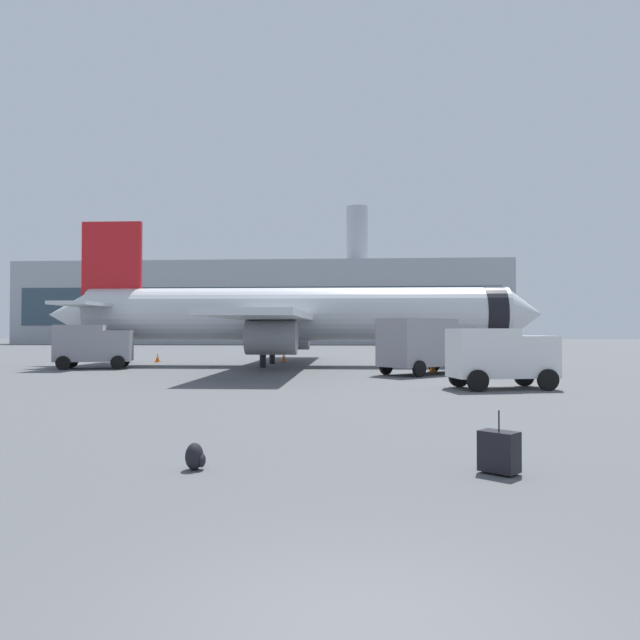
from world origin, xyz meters
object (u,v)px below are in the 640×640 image
safety_cone_near (158,358)px  rolling_suitcase (499,451)px  safety_cone_mid (432,366)px  fuel_truck (426,344)px  airplane_at_gate (292,315)px  traveller_backpack (195,457)px  cargo_van (500,355)px  safety_cone_far (284,357)px  service_truck (93,344)px

safety_cone_near → rolling_suitcase: bearing=-63.4°
safety_cone_mid → fuel_truck: bearing=-106.5°
airplane_at_gate → traveller_backpack: (1.94, -32.88, -3.42)m
safety_cone_mid → airplane_at_gate: bearing=146.7°
cargo_van → safety_cone_mid: 10.99m
safety_cone_near → cargo_van: bearing=-43.9°
airplane_at_gate → fuel_truck: (8.68, -8.07, -1.88)m
safety_cone_mid → safety_cone_near: bearing=152.7°
rolling_suitcase → fuel_truck: bearing=86.8°
airplane_at_gate → safety_cone_far: bearing=102.8°
airplane_at_gate → cargo_van: bearing=-57.1°
safety_cone_near → safety_cone_mid: (20.71, -10.71, 0.03)m
airplane_at_gate → rolling_suitcase: airplane_at_gate is taller
safety_cone_far → rolling_suitcase: 39.80m
airplane_at_gate → service_truck: size_ratio=6.87×
safety_cone_near → safety_cone_mid: 23.31m
airplane_at_gate → cargo_van: size_ratio=7.55×
safety_cone_mid → rolling_suitcase: (-1.98, -26.76, 0.00)m
airplane_at_gate → safety_cone_far: (-1.37, 6.01, -3.29)m
service_truck → cargo_van: 26.87m
airplane_at_gate → fuel_truck: size_ratio=5.93×
fuel_truck → safety_cone_far: bearing=125.5°
safety_cone_far → rolling_suitcase: size_ratio=0.67×
rolling_suitcase → traveller_backpack: bearing=-179.6°
service_truck → safety_cone_near: (1.37, 8.89, -1.25)m
safety_cone_far → traveller_backpack: (3.31, -38.89, -0.13)m
cargo_van → traveller_backpack: cargo_van is taller
safety_cone_near → safety_cone_mid: size_ratio=0.92×
airplane_at_gate → service_truck: airplane_at_gate is taller
cargo_van → rolling_suitcase: cargo_van is taller
fuel_truck → rolling_suitcase: 24.84m
service_truck → cargo_van: size_ratio=1.10×
service_truck → traveller_backpack: bearing=-62.7°
service_truck → safety_cone_far: 15.42m
safety_cone_mid → rolling_suitcase: size_ratio=0.71×
safety_cone_near → safety_cone_far: 10.16m
service_truck → traveller_backpack: size_ratio=10.81×
service_truck → safety_cone_mid: bearing=-4.7°
safety_cone_far → safety_cone_near: bearing=-172.2°
cargo_van → safety_cone_mid: bearing=98.6°
fuel_truck → rolling_suitcase: bearing=-93.2°
safety_cone_near → airplane_at_gate: bearing=-22.0°
fuel_truck → rolling_suitcase: (-1.39, -24.76, -1.38)m
fuel_truck → safety_cone_mid: 2.50m
cargo_van → traveller_backpack: (-8.97, -15.99, -1.22)m
safety_cone_mid → cargo_van: bearing=-81.4°
fuel_truck → safety_cone_near: size_ratio=8.36×
cargo_van → traveller_backpack: bearing=-119.3°
service_truck → rolling_suitcase: (20.10, -28.57, -1.22)m
service_truck → airplane_at_gate: bearing=18.4°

